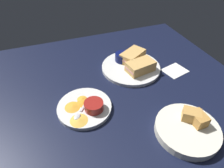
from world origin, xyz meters
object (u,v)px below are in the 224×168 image
sandwich_half_far (133,56)px  spoon_by_gravy_ramekin (79,114)px  plate_sandwich_main (131,67)px  bread_basket_rear (188,128)px  spoon_by_dark_ramekin (133,63)px  plate_chips_companion (85,107)px  sandwich_half_near (140,66)px  ramekin_light_gravy (94,105)px  ramekin_dark_sauce (122,57)px

sandwich_half_far → spoon_by_gravy_ramekin: (33.95, 26.21, -2.04)cm
plate_sandwich_main → bread_basket_rear: 40.93cm
sandwich_half_far → spoon_by_dark_ramekin: sandwich_half_far is taller
plate_chips_companion → plate_sandwich_main: bearing=-147.3°
plate_sandwich_main → spoon_by_dark_ramekin: size_ratio=3.43×
sandwich_half_near → spoon_by_dark_ramekin: bearing=-82.4°
sandwich_half_near → sandwich_half_far: size_ratio=0.95×
spoon_by_gravy_ramekin → bread_basket_rear: size_ratio=0.39×
plate_chips_companion → ramekin_light_gravy: bearing=140.2°
ramekin_dark_sauce → plate_sandwich_main: bearing=109.1°
sandwich_half_far → bread_basket_rear: (-0.02, 45.45, -2.05)cm
sandwich_half_near → ramekin_dark_sauce: size_ratio=1.93×
spoon_by_dark_ramekin → ramekin_light_gravy: 34.87cm
sandwich_half_far → bread_basket_rear: size_ratio=0.68×
ramekin_dark_sauce → spoon_by_dark_ramekin: 6.03cm
sandwich_half_far → plate_chips_companion: size_ratio=0.71×
sandwich_half_near → spoon_by_gravy_ramekin: size_ratio=1.68×
spoon_by_dark_ramekin → spoon_by_gravy_ramekin: (32.76, 23.36, 0.00)cm
spoon_by_dark_ramekin → ramekin_light_gravy: ramekin_light_gravy is taller
sandwich_half_near → spoon_by_gravy_ramekin: bearing=26.5°
ramekin_light_gravy → bread_basket_rear: (-27.85, 20.14, -1.42)cm
plate_chips_companion → spoon_by_gravy_ramekin: 4.76cm
plate_chips_companion → bread_basket_rear: size_ratio=0.96×
sandwich_half_near → bread_basket_rear: bread_basket_rear is taller
plate_sandwich_main → ramekin_dark_sauce: bearing=-70.9°
plate_chips_companion → spoon_by_gravy_ramekin: spoon_by_gravy_ramekin is taller
plate_chips_companion → spoon_by_dark_ramekin: bearing=-146.4°
plate_sandwich_main → plate_chips_companion: size_ratio=1.36×
spoon_by_dark_ramekin → bread_basket_rear: bearing=91.6°
sandwich_half_far → ramekin_dark_sauce: (5.00, -1.47, -0.25)cm
sandwich_half_far → ramekin_light_gravy: 37.62cm
ramekin_dark_sauce → bread_basket_rear: size_ratio=0.34×
spoon_by_gravy_ramekin → bread_basket_rear: bread_basket_rear is taller
sandwich_half_near → ramekin_light_gravy: size_ratio=1.94×
ramekin_dark_sauce → ramekin_light_gravy: bearing=49.6°
sandwich_half_far → sandwich_half_near: bearing=88.1°
plate_sandwich_main → spoon_by_gravy_ramekin: 37.85cm
sandwich_half_far → spoon_by_gravy_ramekin: sandwich_half_far is taller
ramekin_dark_sauce → spoon_by_dark_ramekin: size_ratio=0.88×
plate_sandwich_main → sandwich_half_near: bearing=118.1°
sandwich_half_near → spoon_by_dark_ramekin: 6.96cm
plate_chips_companion → spoon_by_gravy_ramekin: size_ratio=2.48×
sandwich_half_near → spoon_by_gravy_ramekin: 37.65cm
spoon_by_dark_ramekin → ramekin_light_gravy: bearing=40.1°
spoon_by_dark_ramekin → bread_basket_rear: (-1.21, 42.60, -0.02)cm
plate_sandwich_main → sandwich_half_near: (-2.57, 4.81, 3.20)cm
sandwich_half_near → spoon_by_dark_ramekin: (0.88, -6.59, -2.04)cm
bread_basket_rear → spoon_by_gravy_ramekin: bearing=-29.5°
ramekin_light_gravy → bread_basket_rear: size_ratio=0.34×
ramekin_dark_sauce → spoon_by_gravy_ramekin: 40.10cm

